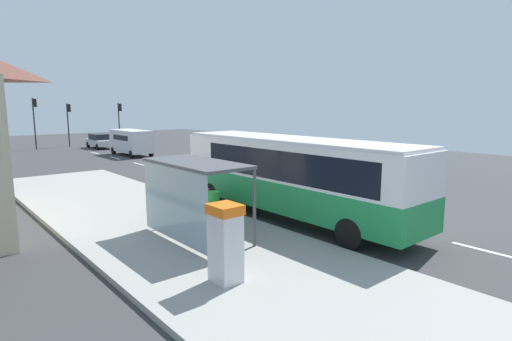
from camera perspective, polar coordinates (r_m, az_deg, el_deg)
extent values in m
cube|color=#38383A|center=(28.07, -12.23, -0.32)|extent=(56.00, 92.00, 0.04)
cube|color=#999993|center=(14.77, -12.16, -8.30)|extent=(6.20, 30.00, 0.18)
cube|color=silver|center=(14.63, 29.81, -9.83)|extent=(0.16, 2.20, 0.01)
cube|color=silver|center=(16.86, 13.59, -6.47)|extent=(0.16, 2.20, 0.01)
cube|color=silver|center=(20.10, 2.01, -3.72)|extent=(0.16, 2.20, 0.01)
cube|color=silver|center=(23.96, -6.05, -1.69)|extent=(0.16, 2.20, 0.01)
cube|color=silver|center=(28.18, -11.79, -0.22)|extent=(0.16, 2.20, 0.01)
cube|color=silver|center=(32.62, -15.99, 0.86)|extent=(0.16, 2.20, 0.01)
cube|color=silver|center=(37.20, -19.18, 1.67)|extent=(0.16, 2.20, 0.01)
cube|color=silver|center=(41.88, -21.66, 2.30)|extent=(0.16, 2.20, 0.01)
cube|color=#1E8C47|center=(16.17, 4.99, -3.01)|extent=(2.50, 11.00, 1.15)
cube|color=silver|center=(15.95, 5.05, 1.56)|extent=(2.50, 11.00, 1.45)
cube|color=silver|center=(15.87, 5.09, 4.34)|extent=(2.38, 10.78, 0.12)
cube|color=black|center=(20.14, -6.04, 2.89)|extent=(2.30, 0.12, 1.22)
cube|color=black|center=(14.77, 3.12, 0.70)|extent=(0.08, 8.58, 1.10)
cylinder|color=black|center=(18.53, -6.14, -3.30)|extent=(0.28, 1.00, 1.00)
cylinder|color=black|center=(19.85, -0.73, -2.41)|extent=(0.28, 1.00, 1.00)
cylinder|color=black|center=(13.15, 13.04, -8.63)|extent=(0.28, 1.00, 1.00)
cylinder|color=black|center=(14.96, 18.27, -6.70)|extent=(0.28, 1.00, 1.00)
cube|color=silver|center=(38.67, -17.09, 4.00)|extent=(2.05, 5.22, 1.96)
cube|color=black|center=(38.64, -17.11, 4.49)|extent=(2.07, 3.14, 0.44)
cylinder|color=black|center=(37.33, -14.51, 2.43)|extent=(0.23, 0.68, 0.68)
cylinder|color=black|center=(36.58, -17.04, 2.19)|extent=(0.23, 0.68, 0.68)
cylinder|color=black|center=(40.94, -17.01, 2.88)|extent=(0.23, 0.68, 0.68)
cylinder|color=black|center=(40.25, -19.35, 2.66)|extent=(0.23, 0.68, 0.68)
cube|color=#B7B7BC|center=(46.40, -20.97, 3.70)|extent=(1.83, 4.41, 0.60)
cube|color=black|center=(46.55, -21.09, 4.45)|extent=(1.60, 2.39, 0.60)
cylinder|color=black|center=(45.30, -19.34, 3.29)|extent=(0.20, 0.64, 0.64)
cylinder|color=black|center=(44.75, -21.31, 3.12)|extent=(0.20, 0.64, 0.64)
cylinder|color=black|center=(48.11, -20.61, 3.53)|extent=(0.20, 0.64, 0.64)
cylinder|color=black|center=(47.59, -22.47, 3.37)|extent=(0.20, 0.64, 0.64)
cube|color=silver|center=(10.05, -4.29, -10.81)|extent=(0.60, 0.70, 1.70)
cube|color=orange|center=(9.76, -4.35, -5.44)|extent=(0.66, 0.76, 0.24)
cube|color=black|center=(10.13, -2.87, -8.99)|extent=(0.03, 0.36, 0.44)
cylinder|color=green|center=(16.07, -6.02, -4.64)|extent=(0.52, 0.52, 0.95)
cylinder|color=red|center=(16.64, -7.38, -4.19)|extent=(0.52, 0.52, 0.95)
cylinder|color=yellow|center=(17.22, -8.65, -3.77)|extent=(0.52, 0.52, 0.95)
cylinder|color=blue|center=(17.80, -9.84, -3.38)|extent=(0.52, 0.52, 0.95)
cylinder|color=#2D2D2D|center=(49.66, -18.64, 6.19)|extent=(0.14, 0.14, 4.80)
cube|color=black|center=(49.70, -18.52, 8.40)|extent=(0.24, 0.28, 0.84)
sphere|color=#360606|center=(49.75, -18.40, 8.73)|extent=(0.16, 0.16, 0.16)
sphere|color=#F2B20C|center=(49.75, -18.39, 8.40)|extent=(0.16, 0.16, 0.16)
sphere|color=black|center=(49.75, -18.37, 8.08)|extent=(0.16, 0.16, 0.16)
cylinder|color=#2D2D2D|center=(47.94, -28.64, 5.77)|extent=(0.14, 0.14, 5.27)
cube|color=black|center=(47.95, -28.58, 8.33)|extent=(0.24, 0.28, 0.84)
sphere|color=red|center=(47.98, -28.46, 8.68)|extent=(0.16, 0.16, 0.16)
sphere|color=#3C2C03|center=(47.98, -28.44, 8.34)|extent=(0.16, 0.16, 0.16)
sphere|color=black|center=(47.98, -28.41, 8.01)|extent=(0.16, 0.16, 0.16)
cylinder|color=#2D2D2D|center=(49.55, -24.84, 5.79)|extent=(0.14, 0.14, 4.73)
cube|color=black|center=(49.57, -24.74, 7.96)|extent=(0.24, 0.28, 0.84)
sphere|color=#360606|center=(49.60, -24.62, 8.29)|extent=(0.16, 0.16, 0.16)
sphere|color=#F2B20C|center=(49.60, -24.60, 7.97)|extent=(0.16, 0.16, 0.16)
sphere|color=black|center=(49.60, -24.58, 7.65)|extent=(0.16, 0.16, 0.16)
cube|color=#4C4C51|center=(13.14, -8.42, 1.03)|extent=(1.80, 4.00, 0.10)
cube|color=#8CA5B2|center=(12.94, -11.50, -4.59)|extent=(0.06, 3.80, 2.30)
cylinder|color=#4C4C51|center=(12.35, -0.22, -5.20)|extent=(0.10, 0.10, 2.44)
cylinder|color=#4C4C51|center=(15.38, -9.37, -2.48)|extent=(0.10, 0.10, 2.44)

